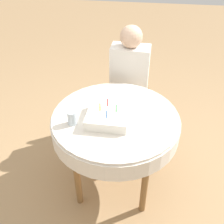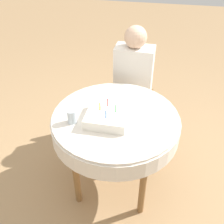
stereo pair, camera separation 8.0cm
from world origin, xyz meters
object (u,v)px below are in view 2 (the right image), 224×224
object	(u,v)px
drinking_glass	(72,116)
person	(133,76)
birthday_cake	(108,116)
chair	(134,91)

from	to	relation	value
drinking_glass	person	bearing A→B (deg)	67.76
birthday_cake	drinking_glass	world-z (taller)	birthday_cake
chair	person	distance (m)	0.23
drinking_glass	chair	bearing A→B (deg)	69.56
chair	birthday_cake	bearing A→B (deg)	-93.98
chair	drinking_glass	distance (m)	0.99
chair	birthday_cake	xyz separation A→B (m)	(-0.09, -0.81, 0.28)
birthday_cake	chair	bearing A→B (deg)	83.66
birthday_cake	person	bearing A→B (deg)	83.18
chair	person	xyz separation A→B (m)	(-0.00, -0.09, 0.21)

